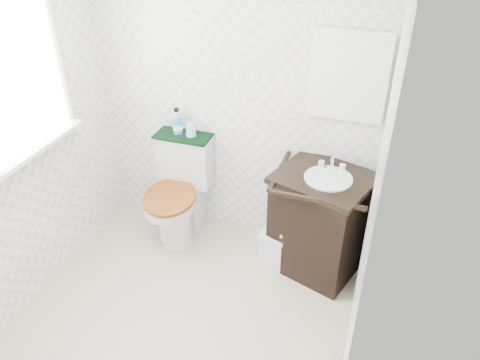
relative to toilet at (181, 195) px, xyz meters
The scene contains 12 objects.
floor 1.11m from the toilet, 67.90° to the right, with size 2.40×2.40×0.00m, color beige.
wall_back 0.95m from the toilet, 30.90° to the left, with size 2.40×2.40×0.00m, color white.
wall_right 1.96m from the toilet, 32.90° to the right, with size 2.40×2.40×0.00m, color white.
window 1.54m from the toilet, 133.46° to the right, with size 0.02×0.70×0.90m, color white.
mirror 1.63m from the toilet, ahead, with size 0.50×0.02×0.60m, color silver.
toilet is the anchor object (origin of this frame).
vanity 1.16m from the toilet, ahead, with size 0.78×0.72×0.92m.
trash_bin 0.88m from the toilet, 11.11° to the right, with size 0.24×0.20×0.31m.
towel 0.50m from the toilet, 90.00° to the left, with size 0.45×0.22×0.02m, color black.
mouthwash_bottle 0.61m from the toilet, 109.29° to the left, with size 0.07×0.07×0.21m.
cup 0.56m from the toilet, 64.73° to the left, with size 0.08×0.08×0.10m, color #90B9EC.
soap_bar 1.22m from the toilet, ahead, with size 0.07×0.05×0.02m, color #176E67.
Camera 1 is at (1.08, -1.89, 2.54)m, focal length 35.00 mm.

